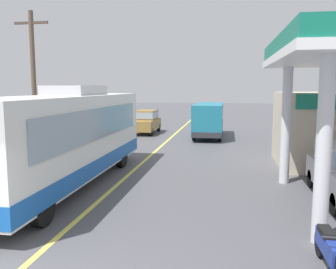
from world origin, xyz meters
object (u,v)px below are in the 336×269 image
coach_bus_main (66,139)px  motorcycle_parked_forecourt (328,248)px  minibus_opposing_lane (209,117)px  car_trailing_behind_bus (146,121)px

coach_bus_main → motorcycle_parked_forecourt: 9.45m
coach_bus_main → motorcycle_parked_forecourt: bearing=-32.9°
coach_bus_main → minibus_opposing_lane: coach_bus_main is taller
car_trailing_behind_bus → coach_bus_main: bearing=-88.0°
car_trailing_behind_bus → motorcycle_parked_forecourt: bearing=-67.8°
minibus_opposing_lane → motorcycle_parked_forecourt: bearing=-80.0°
coach_bus_main → car_trailing_behind_bus: (-0.53, 15.52, -0.71)m
motorcycle_parked_forecourt → car_trailing_behind_bus: car_trailing_behind_bus is taller
motorcycle_parked_forecourt → car_trailing_behind_bus: (-8.39, 20.61, 0.57)m
minibus_opposing_lane → motorcycle_parked_forecourt: 19.41m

